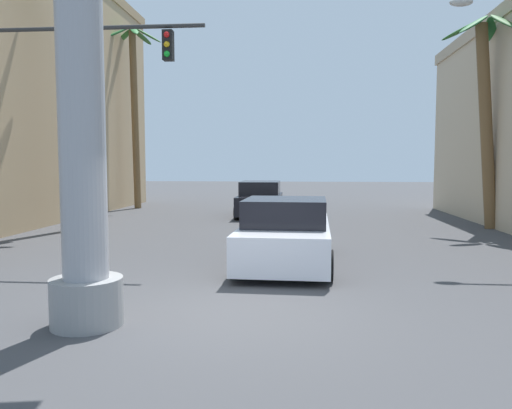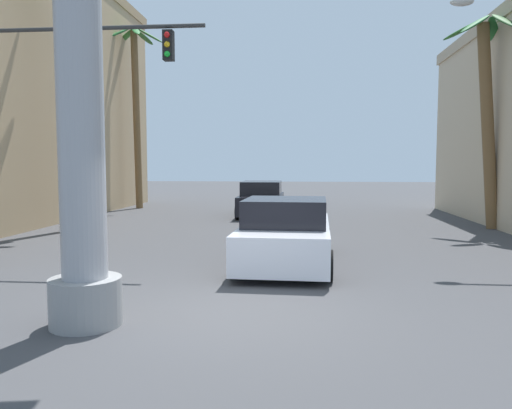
# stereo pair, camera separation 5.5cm
# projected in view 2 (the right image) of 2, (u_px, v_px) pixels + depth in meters

# --- Properties ---
(ground_plane) EXTENTS (94.65, 94.65, 0.00)m
(ground_plane) POSITION_uv_depth(u_px,v_px,m) (274.00, 230.00, 17.81)
(ground_plane) COLOR #424244
(traffic_light_mast) EXTENTS (5.97, 0.32, 5.70)m
(traffic_light_mast) POSITION_uv_depth(u_px,v_px,m) (45.00, 92.00, 12.19)
(traffic_light_mast) COLOR #333333
(traffic_light_mast) RESTS_ON ground
(car_lead) EXTENTS (2.23, 4.95, 1.56)m
(car_lead) POSITION_uv_depth(u_px,v_px,m) (286.00, 234.00, 11.68)
(car_lead) COLOR black
(car_lead) RESTS_ON ground
(car_far) EXTENTS (1.99, 4.50, 1.56)m
(car_far) POSITION_uv_depth(u_px,v_px,m) (262.00, 200.00, 22.44)
(car_far) COLOR black
(car_far) RESTS_ON ground
(palm_tree_mid_left) EXTENTS (2.46, 2.32, 8.90)m
(palm_tree_mid_left) POSITION_uv_depth(u_px,v_px,m) (71.00, 82.00, 17.35)
(palm_tree_mid_left) COLOR brown
(palm_tree_mid_left) RESTS_ON ground
(palm_tree_mid_right) EXTENTS (3.12, 3.05, 7.56)m
(palm_tree_mid_right) POSITION_uv_depth(u_px,v_px,m) (488.00, 106.00, 17.77)
(palm_tree_mid_right) COLOR brown
(palm_tree_mid_right) RESTS_ON ground
(palm_tree_far_left) EXTENTS (2.83, 3.02, 9.37)m
(palm_tree_far_left) POSITION_uv_depth(u_px,v_px,m) (136.00, 101.00, 25.96)
(palm_tree_far_left) COLOR brown
(palm_tree_far_left) RESTS_ON ground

